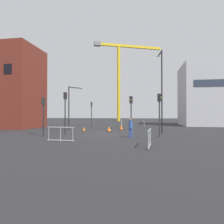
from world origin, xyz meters
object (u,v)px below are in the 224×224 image
at_px(streetlamp_tall, 161,85).
at_px(streetlamp_short, 71,103).
at_px(traffic_light_verge, 160,108).
at_px(traffic_cone_on_verge, 84,129).
at_px(pedestrian_walking, 131,126).
at_px(traffic_light_median, 91,110).
at_px(traffic_light_near, 65,106).
at_px(traffic_light_crosswalk, 43,110).
at_px(traffic_cone_orange, 121,128).
at_px(traffic_light_island, 131,109).
at_px(traffic_cone_by_barrier, 109,129).
at_px(construction_crane, 121,68).

distance_m(streetlamp_tall, streetlamp_short, 11.30).
distance_m(streetlamp_short, traffic_light_verge, 12.06).
bearing_deg(traffic_cone_on_verge, streetlamp_short, 149.90).
bearing_deg(pedestrian_walking, traffic_light_median, 119.04).
bearing_deg(pedestrian_walking, streetlamp_tall, 58.42).
relative_size(traffic_light_near, traffic_light_median, 1.07).
relative_size(traffic_light_verge, traffic_cone_on_verge, 8.29).
distance_m(traffic_light_crosswalk, pedestrian_walking, 7.99).
relative_size(streetlamp_tall, streetlamp_short, 1.62).
relative_size(traffic_light_crosswalk, traffic_cone_on_verge, 7.66).
distance_m(pedestrian_walking, traffic_cone_orange, 8.77).
bearing_deg(traffic_light_crosswalk, traffic_light_verge, 7.90).
relative_size(streetlamp_tall, pedestrian_walking, 5.45).
height_order(streetlamp_short, traffic_light_island, streetlamp_short).
bearing_deg(pedestrian_walking, traffic_cone_by_barrier, 117.45).
distance_m(traffic_light_island, traffic_cone_by_barrier, 4.75).
height_order(traffic_light_verge, pedestrian_walking, traffic_light_verge).
distance_m(traffic_light_crosswalk, traffic_cone_orange, 11.13).
bearing_deg(traffic_light_near, streetlamp_short, 104.38).
bearing_deg(traffic_light_near, traffic_cone_orange, 54.83).
xyz_separation_m(streetlamp_short, traffic_light_median, (1.16, 5.50, -0.78)).
xyz_separation_m(construction_crane, traffic_cone_orange, (3.70, -30.74, -14.96)).
distance_m(construction_crane, traffic_light_crosswalk, 41.91).
height_order(traffic_light_island, traffic_light_median, traffic_light_median).
height_order(traffic_light_median, traffic_light_verge, traffic_light_median).
height_order(streetlamp_tall, traffic_light_near, streetlamp_tall).
bearing_deg(streetlamp_tall, traffic_light_near, -161.26).
bearing_deg(streetlamp_short, traffic_light_crosswalk, -88.92).
xyz_separation_m(streetlamp_short, traffic_cone_by_barrier, (5.11, -1.27, -3.13)).
distance_m(construction_crane, traffic_light_verge, 41.21).
relative_size(traffic_light_island, traffic_cone_by_barrier, 6.22).
bearing_deg(streetlamp_short, traffic_light_median, 78.12).
relative_size(construction_crane, traffic_light_crosswalk, 6.32).
bearing_deg(traffic_light_near, traffic_light_median, 90.87).
height_order(streetlamp_tall, pedestrian_walking, streetlamp_tall).
xyz_separation_m(traffic_light_crosswalk, traffic_cone_by_barrier, (4.97, 6.05, -2.12)).
relative_size(streetlamp_short, traffic_light_median, 1.41).
bearing_deg(traffic_cone_by_barrier, pedestrian_walking, -62.55).
relative_size(traffic_light_crosswalk, pedestrian_walking, 2.16).
bearing_deg(traffic_light_crosswalk, traffic_cone_on_verge, 72.67).
bearing_deg(traffic_light_verge, traffic_light_near, 175.39).
height_order(traffic_light_island, pedestrian_walking, traffic_light_island).
relative_size(streetlamp_tall, traffic_light_crosswalk, 2.52).
bearing_deg(traffic_cone_orange, traffic_light_median, 143.51).
bearing_deg(streetlamp_tall, traffic_light_verge, -97.26).
bearing_deg(construction_crane, traffic_light_near, -91.79).
height_order(construction_crane, pedestrian_walking, construction_crane).
height_order(traffic_light_near, traffic_light_verge, traffic_light_near).
distance_m(traffic_light_near, traffic_light_median, 10.64).
height_order(traffic_light_near, traffic_cone_on_verge, traffic_light_near).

